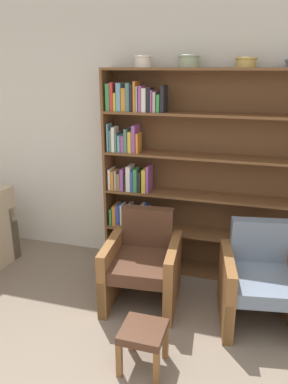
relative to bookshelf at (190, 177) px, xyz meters
The scene contains 8 objects.
wall_back 0.39m from the bookshelf, 109.23° to the left, with size 12.00×0.06×2.75m.
bookshelf is the anchor object (origin of this frame).
bowl_slate 1.20m from the bookshelf, behind, with size 0.17×0.17×0.11m.
bowl_copper 1.10m from the bookshelf, 162.24° to the right, with size 0.21×0.21×0.11m.
bowl_cream 1.17m from the bookshelf, ahead, with size 0.20×0.20×0.09m.
armchair_leather 0.99m from the bookshelf, 113.52° to the right, with size 0.70×0.73×0.82m.
armchair_cushioned 1.19m from the bookshelf, 42.71° to the right, with size 0.74×0.78×0.82m.
footstool 1.67m from the bookshelf, 92.07° to the right, with size 0.31×0.31×0.33m.
Camera 1 is at (0.63, -1.22, 2.06)m, focal length 35.00 mm.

